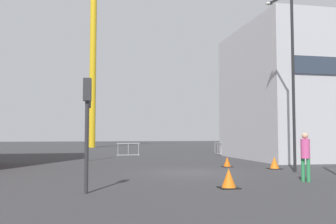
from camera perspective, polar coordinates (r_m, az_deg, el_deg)
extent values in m
plane|color=#333335|center=(17.69, 3.50, -9.28)|extent=(160.00, 160.00, 0.00)
cube|color=#B7B7BC|center=(30.59, 22.40, 2.53)|extent=(12.66, 10.29, 9.69)
cylinder|color=gold|center=(53.38, -11.45, 9.49)|extent=(0.90, 0.90, 27.39)
cylinder|color=#232326|center=(19.00, 18.70, 4.73)|extent=(0.14, 0.14, 8.88)
ellipsoid|color=silver|center=(21.29, 15.34, 15.76)|extent=(0.44, 0.24, 0.16)
cylinder|color=#2D2D30|center=(25.44, -12.21, -3.41)|extent=(0.12, 0.12, 3.56)
cube|color=#2D2D30|center=(25.53, -12.15, 1.38)|extent=(0.34, 0.36, 0.70)
sphere|color=red|center=(25.70, -11.97, 1.84)|extent=(0.11, 0.11, 0.11)
sphere|color=#3C2905|center=(25.68, -11.97, 1.35)|extent=(0.11, 0.11, 0.11)
sphere|color=#07330F|center=(25.66, -11.98, 0.86)|extent=(0.11, 0.11, 0.11)
cylinder|color=#2D2D30|center=(11.66, -12.42, -5.25)|extent=(0.12, 0.12, 2.83)
cube|color=#2D2D30|center=(11.73, -12.31, 3.38)|extent=(0.26, 0.30, 0.70)
sphere|color=#390605|center=(11.93, -12.22, 4.33)|extent=(0.11, 0.11, 0.11)
sphere|color=#3C2905|center=(11.90, -12.23, 3.28)|extent=(0.11, 0.11, 0.11)
sphere|color=green|center=(11.88, -12.25, 2.23)|extent=(0.11, 0.11, 0.11)
cylinder|color=#2D844C|center=(15.17, 20.06, -8.37)|extent=(0.14, 0.14, 0.88)
cylinder|color=#2D844C|center=(15.11, 20.79, -8.37)|extent=(0.14, 0.14, 0.88)
cylinder|color=#D14C8C|center=(15.09, 20.36, -5.31)|extent=(0.34, 0.34, 0.74)
sphere|color=tan|center=(15.08, 20.32, -3.45)|extent=(0.24, 0.24, 0.24)
cube|color=#B2B5BA|center=(30.86, -6.12, -4.82)|extent=(1.92, 0.30, 0.06)
cube|color=#B2B5BA|center=(30.89, -6.13, -6.58)|extent=(1.92, 0.30, 0.06)
cylinder|color=#B2B5BA|center=(30.69, -7.71, -5.80)|extent=(0.04, 0.04, 1.05)
cylinder|color=#B2B5BA|center=(30.87, -6.13, -5.80)|extent=(0.04, 0.04, 1.05)
cylinder|color=#B2B5BA|center=(31.08, -4.56, -5.79)|extent=(0.04, 0.04, 1.05)
cube|color=#B2B5BA|center=(32.80, 7.68, -4.73)|extent=(0.32, 2.56, 0.06)
cube|color=#B2B5BA|center=(32.84, 7.70, -6.39)|extent=(0.32, 2.56, 0.06)
cylinder|color=#B2B5BA|center=(31.70, 8.17, -5.72)|extent=(0.04, 0.04, 1.05)
cylinder|color=#B2B5BA|center=(32.82, 7.69, -5.64)|extent=(0.04, 0.04, 1.05)
cylinder|color=#B2B5BA|center=(33.94, 7.24, -5.57)|extent=(0.04, 0.04, 1.05)
cube|color=black|center=(20.88, 9.10, -8.30)|extent=(0.54, 0.54, 0.03)
cone|color=#E55B0F|center=(20.86, 9.09, -7.60)|extent=(0.42, 0.42, 0.55)
cube|color=black|center=(20.22, 16.07, -8.37)|extent=(0.63, 0.63, 0.03)
cone|color=orange|center=(20.20, 16.06, -7.51)|extent=(0.49, 0.49, 0.64)
cube|color=black|center=(12.76, 9.34, -11.43)|extent=(0.65, 0.65, 0.03)
cone|color=orange|center=(12.72, 9.32, -10.03)|extent=(0.50, 0.50, 0.66)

